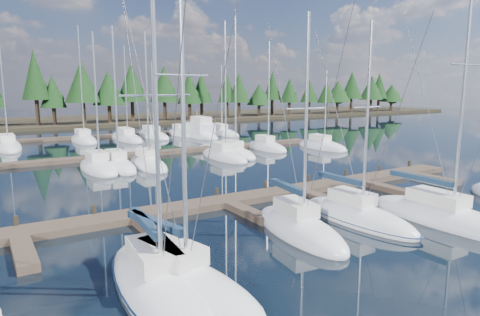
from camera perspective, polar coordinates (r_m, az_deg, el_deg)
ground at (r=38.68m, az=-10.94°, el=-1.98°), size 260.00×260.00×0.00m
far_shore at (r=96.71m, az=-23.77°, el=4.39°), size 220.00×30.00×0.60m
main_dock at (r=27.47m, az=-1.46°, el=-6.10°), size 44.00×6.13×0.90m
back_docks at (r=57.16m, az=-17.97°, el=1.62°), size 50.00×21.80×0.40m
front_sailboat_1 at (r=16.97m, az=-10.90°, el=-16.22°), size 3.53×9.67×13.27m
front_sailboat_2 at (r=17.12m, az=-8.11°, el=-15.82°), size 4.53×9.06×14.50m
front_sailboat_3 at (r=22.76m, az=7.87°, el=-9.32°), size 3.51×8.00×11.87m
front_sailboat_4 at (r=25.46m, az=15.24°, el=-7.53°), size 2.72×8.50×11.80m
front_sailboat_5 at (r=26.93m, az=25.52°, el=-7.17°), size 2.98×10.00×15.86m
back_sailboat_rows at (r=53.11m, az=-16.40°, el=1.20°), size 44.90×32.58×16.56m
motor_yacht_right at (r=65.36m, az=-5.35°, el=3.29°), size 3.73×10.35×5.14m
tree_line at (r=86.36m, az=-24.98°, el=8.44°), size 187.02×11.54×13.56m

